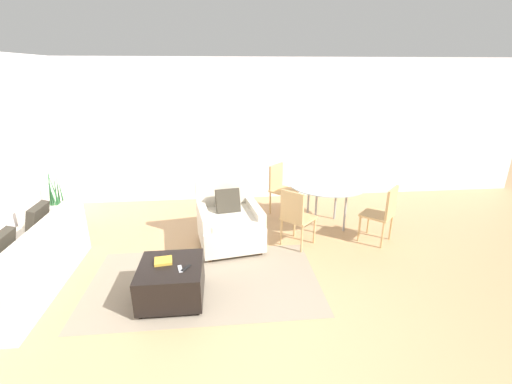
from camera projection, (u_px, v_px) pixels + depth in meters
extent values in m
plane|color=tan|center=(258.00, 323.00, 3.61)|extent=(20.00, 20.00, 0.00)
cube|color=white|center=(238.00, 132.00, 6.71)|extent=(12.00, 0.06, 2.75)
cube|color=gray|center=(205.00, 281.00, 4.32)|extent=(2.85, 1.64, 0.00)
cube|color=brown|center=(203.00, 312.00, 3.77)|extent=(2.79, 0.06, 0.00)
cube|color=brown|center=(203.00, 298.00, 3.98)|extent=(2.79, 0.06, 0.00)
cube|color=brown|center=(204.00, 287.00, 4.20)|extent=(2.79, 0.06, 0.00)
cube|color=brown|center=(205.00, 276.00, 4.42)|extent=(2.79, 0.06, 0.00)
cube|color=brown|center=(206.00, 266.00, 4.64)|extent=(2.79, 0.06, 0.00)
cube|color=brown|center=(206.00, 257.00, 4.86)|extent=(2.79, 0.06, 0.00)
cube|color=beige|center=(20.00, 274.00, 4.10)|extent=(0.91, 1.99, 0.43)
cube|color=beige|center=(46.00, 240.00, 3.99)|extent=(0.14, 1.99, 0.43)
cube|color=beige|center=(50.00, 216.00, 4.86)|extent=(0.84, 0.12, 0.26)
cube|color=#383328|center=(38.00, 220.00, 4.36)|extent=(0.19, 0.40, 0.41)
cube|color=#383328|center=(0.00, 251.00, 3.61)|extent=(0.19, 0.40, 0.41)
cube|color=beige|center=(230.00, 231.00, 5.11)|extent=(1.02, 1.04, 0.37)
cube|color=beige|center=(230.00, 217.00, 5.00)|extent=(0.77, 0.88, 0.10)
cube|color=beige|center=(224.00, 193.00, 5.32)|extent=(0.89, 0.27, 0.55)
cube|color=beige|center=(204.00, 216.00, 4.92)|extent=(0.26, 0.84, 0.20)
cube|color=beige|center=(255.00, 211.00, 5.11)|extent=(0.26, 0.84, 0.20)
cylinder|color=brown|center=(210.00, 259.00, 4.76)|extent=(0.05, 0.05, 0.06)
cylinder|color=brown|center=(260.00, 252.00, 4.94)|extent=(0.05, 0.05, 0.06)
cylinder|color=brown|center=(204.00, 236.00, 5.43)|extent=(0.05, 0.05, 0.06)
cylinder|color=brown|center=(248.00, 230.00, 5.62)|extent=(0.05, 0.05, 0.06)
cube|color=#383328|center=(228.00, 201.00, 5.07)|extent=(0.38, 0.26, 0.37)
cube|color=black|center=(171.00, 281.00, 3.91)|extent=(0.71, 0.72, 0.40)
cylinder|color=black|center=(140.00, 316.00, 3.67)|extent=(0.04, 0.04, 0.04)
cylinder|color=black|center=(198.00, 313.00, 3.73)|extent=(0.04, 0.04, 0.04)
cylinder|color=black|center=(151.00, 283.00, 4.25)|extent=(0.04, 0.04, 0.04)
cylinder|color=black|center=(201.00, 280.00, 4.31)|extent=(0.04, 0.04, 0.04)
cube|color=gold|center=(163.00, 261.00, 3.91)|extent=(0.22, 0.20, 0.03)
cube|color=black|center=(186.00, 268.00, 3.79)|extent=(0.12, 0.15, 0.01)
cube|color=#B7B7BC|center=(180.00, 269.00, 3.77)|extent=(0.07, 0.15, 0.01)
cylinder|color=brown|center=(61.00, 225.00, 5.55)|extent=(0.35, 0.35, 0.30)
cylinder|color=black|center=(60.00, 217.00, 5.50)|extent=(0.33, 0.33, 0.02)
cone|color=#2D6B38|center=(62.00, 196.00, 5.41)|extent=(0.05, 0.11, 0.68)
cone|color=#2D6B38|center=(58.00, 194.00, 5.42)|extent=(0.11, 0.09, 0.74)
cone|color=#2D6B38|center=(56.00, 194.00, 5.44)|extent=(0.09, 0.06, 0.72)
cone|color=#2D6B38|center=(50.00, 190.00, 5.36)|extent=(0.08, 0.18, 0.89)
cone|color=#2D6B38|center=(51.00, 194.00, 5.35)|extent=(0.07, 0.15, 0.78)
cone|color=#2D6B38|center=(54.00, 199.00, 5.35)|extent=(0.14, 0.07, 0.62)
cone|color=#2D6B38|center=(56.00, 195.00, 5.32)|extent=(0.13, 0.10, 0.78)
cylinder|color=#99A8AD|center=(328.00, 184.00, 5.63)|extent=(1.26, 1.26, 0.01)
cylinder|color=#99999E|center=(316.00, 211.00, 5.50)|extent=(0.04, 0.04, 0.74)
cylinder|color=#99999E|center=(345.00, 210.00, 5.55)|extent=(0.04, 0.04, 0.74)
cylinder|color=#99999E|center=(308.00, 201.00, 5.96)|extent=(0.04, 0.04, 0.74)
cylinder|color=#99999E|center=(336.00, 200.00, 6.01)|extent=(0.04, 0.04, 0.74)
cube|color=tan|center=(299.00, 218.00, 5.10)|extent=(0.59, 0.59, 0.03)
cube|color=tan|center=(292.00, 207.00, 4.88)|extent=(0.29, 0.29, 0.45)
cylinder|color=tan|center=(314.00, 231.00, 5.20)|extent=(0.03, 0.03, 0.42)
cylinder|color=tan|center=(295.00, 224.00, 5.42)|extent=(0.03, 0.03, 0.42)
cylinder|color=tan|center=(302.00, 239.00, 4.94)|extent=(0.03, 0.03, 0.42)
cylinder|color=tan|center=(281.00, 232.00, 5.16)|extent=(0.03, 0.03, 0.42)
cube|color=tan|center=(377.00, 215.00, 5.22)|extent=(0.59, 0.59, 0.03)
cube|color=tan|center=(392.00, 203.00, 5.03)|extent=(0.29, 0.29, 0.45)
cylinder|color=tan|center=(368.00, 221.00, 5.53)|extent=(0.03, 0.03, 0.42)
cylinder|color=tan|center=(359.00, 229.00, 5.27)|extent=(0.03, 0.03, 0.42)
cylinder|color=tan|center=(391.00, 227.00, 5.32)|extent=(0.03, 0.03, 0.42)
cylinder|color=tan|center=(383.00, 235.00, 5.06)|extent=(0.03, 0.03, 0.42)
cube|color=tan|center=(284.00, 191.00, 6.24)|extent=(0.59, 0.59, 0.03)
cube|color=tan|center=(276.00, 176.00, 6.28)|extent=(0.29, 0.29, 0.45)
cylinder|color=tan|center=(286.00, 207.00, 6.08)|extent=(0.03, 0.03, 0.42)
cylinder|color=tan|center=(297.00, 202.00, 6.34)|extent=(0.03, 0.03, 0.42)
cylinder|color=tan|center=(270.00, 203.00, 6.30)|extent=(0.03, 0.03, 0.42)
cylinder|color=tan|center=(281.00, 197.00, 6.56)|extent=(0.03, 0.03, 0.42)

